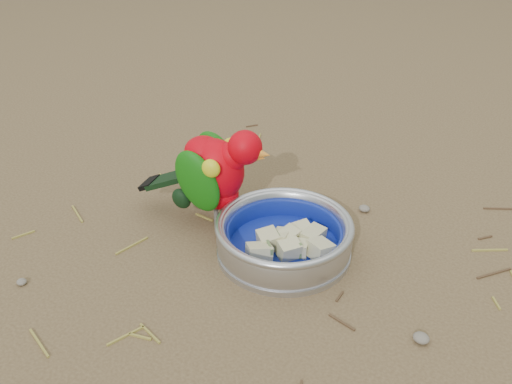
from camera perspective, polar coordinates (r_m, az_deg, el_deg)
The scene contains 6 objects.
ground at distance 0.93m, azimuth -1.03°, elevation -6.80°, with size 60.00×60.00×0.00m, color brown.
food_bowl at distance 0.94m, azimuth 2.78°, elevation -5.72°, with size 0.22×0.22×0.02m, color #B2B2BA.
bowl_wall at distance 0.92m, azimuth 2.83°, elevation -4.24°, with size 0.22×0.22×0.04m, color #B2B2BA, non-canonical shape.
fruit_wedges at distance 0.93m, azimuth 2.82°, elevation -4.59°, with size 0.13×0.13×0.03m, color #C6C08E, non-canonical shape.
lory_parrot at distance 0.97m, azimuth -4.06°, elevation 1.39°, with size 0.11×0.22×0.18m, color #C3000C, non-canonical shape.
ground_debris at distance 1.00m, azimuth -0.17°, elevation -3.43°, with size 0.90×0.80×0.01m, color olive, non-canonical shape.
Camera 1 is at (0.44, -0.58, 0.57)m, focal length 40.00 mm.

